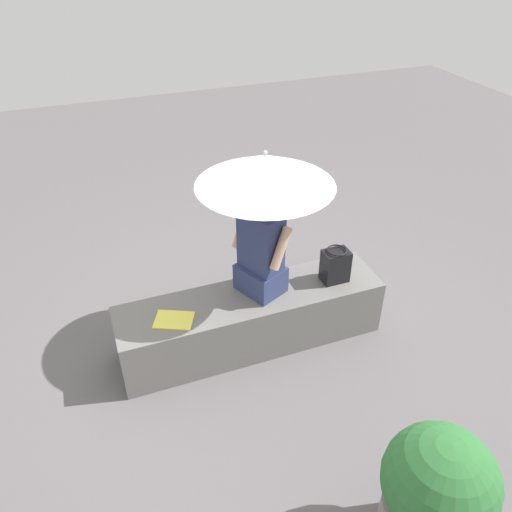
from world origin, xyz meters
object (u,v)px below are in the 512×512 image
at_px(person_seated, 261,249).
at_px(handbag_black, 335,265).
at_px(magazine, 174,320).
at_px(parasol, 265,170).
at_px(planter_near, 434,496).

xyz_separation_m(person_seated, handbag_black, (-0.60, 0.09, -0.25)).
relative_size(person_seated, magazine, 3.21).
bearing_deg(parasol, handbag_black, 170.99).
height_order(person_seated, planter_near, person_seated).
xyz_separation_m(person_seated, magazine, (0.73, 0.12, -0.38)).
distance_m(person_seated, handbag_black, 0.66).
bearing_deg(magazine, parasol, -145.79).
height_order(person_seated, parasol, parasol).
height_order(person_seated, magazine, person_seated).
height_order(parasol, planter_near, parasol).
distance_m(person_seated, magazine, 0.83).
height_order(person_seated, handbag_black, person_seated).
bearing_deg(planter_near, parasol, -83.86).
distance_m(handbag_black, magazine, 1.34).
bearing_deg(parasol, planter_near, 96.14).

